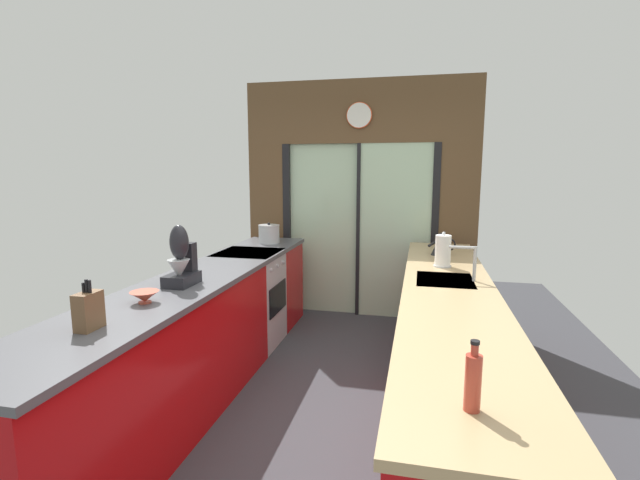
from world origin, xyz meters
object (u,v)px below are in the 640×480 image
object	(u,v)px
knife_block	(89,310)
kettle	(441,245)
oven_range	(249,299)
stock_pot	(269,234)
soap_bottle	(473,381)
stand_mixer	(181,262)
paper_towel_roll	(443,251)
mixing_bowl	(145,297)

from	to	relation	value
knife_block	kettle	size ratio (longest dim) A/B	1.01
oven_range	stock_pot	xyz separation A→B (m)	(0.02, 0.56, 0.56)
kettle	soap_bottle	distance (m)	2.79
stock_pot	soap_bottle	world-z (taller)	soap_bottle
knife_block	soap_bottle	size ratio (longest dim) A/B	1.05
oven_range	kettle	bearing A→B (deg)	8.37
oven_range	kettle	world-z (taller)	kettle
stand_mixer	kettle	bearing A→B (deg)	40.55
soap_bottle	stock_pot	bearing A→B (deg)	119.98
knife_block	stock_pot	distance (m)	2.71
kettle	paper_towel_roll	size ratio (longest dim) A/B	0.87
kettle	stand_mixer	bearing A→B (deg)	-139.45
stock_pot	paper_towel_roll	world-z (taller)	paper_towel_roll
oven_range	knife_block	bearing A→B (deg)	-89.51
stand_mixer	oven_range	bearing A→B (deg)	90.84
mixing_bowl	stock_pot	xyz separation A→B (m)	(0.00, 2.25, 0.06)
stand_mixer	mixing_bowl	bearing A→B (deg)	-90.00
knife_block	paper_towel_roll	world-z (taller)	paper_towel_roll
oven_range	knife_block	distance (m)	2.22
oven_range	kettle	distance (m)	1.90
mixing_bowl	stock_pot	bearing A→B (deg)	90.00
oven_range	stand_mixer	world-z (taller)	stand_mixer
knife_block	stock_pot	bearing A→B (deg)	90.00
oven_range	paper_towel_roll	distance (m)	1.91
kettle	paper_towel_roll	world-z (taller)	paper_towel_roll
soap_bottle	mixing_bowl	bearing A→B (deg)	154.91
oven_range	stand_mixer	bearing A→B (deg)	-89.16
stand_mixer	kettle	distance (m)	2.35
knife_block	kettle	xyz separation A→B (m)	(1.78, 2.41, -0.01)
stand_mixer	paper_towel_roll	size ratio (longest dim) A/B	1.45
oven_range	soap_bottle	size ratio (longest dim) A/B	3.79
stand_mixer	paper_towel_roll	world-z (taller)	stand_mixer
kettle	paper_towel_roll	distance (m)	0.52
knife_block	stand_mixer	distance (m)	0.89
oven_range	mixing_bowl	size ratio (longest dim) A/B	5.43
oven_range	paper_towel_roll	bearing A→B (deg)	-8.07
oven_range	paper_towel_roll	world-z (taller)	paper_towel_roll
kettle	knife_block	bearing A→B (deg)	-126.43
knife_block	soap_bottle	world-z (taller)	knife_block
soap_bottle	oven_range	bearing A→B (deg)	125.46
mixing_bowl	soap_bottle	bearing A→B (deg)	-25.09
kettle	soap_bottle	size ratio (longest dim) A/B	1.04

